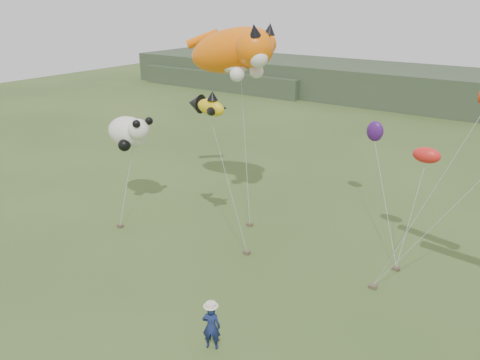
# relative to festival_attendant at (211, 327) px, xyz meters

# --- Properties ---
(ground) EXTENTS (120.00, 120.00, 0.00)m
(ground) POSITION_rel_festival_attendant_xyz_m (-0.74, 1.64, -0.89)
(ground) COLOR #385123
(ground) RESTS_ON ground
(headland) EXTENTS (90.00, 13.00, 4.00)m
(headland) POSITION_rel_festival_attendant_xyz_m (-3.85, 46.33, 1.03)
(headland) COLOR #2D3D28
(headland) RESTS_ON ground
(festival_attendant) EXTENTS (0.77, 0.67, 1.79)m
(festival_attendant) POSITION_rel_festival_attendant_xyz_m (0.00, 0.00, 0.00)
(festival_attendant) COLOR navy
(festival_attendant) RESTS_ON ground
(sandbag_anchors) EXTENTS (14.04, 4.56, 0.16)m
(sandbag_anchors) POSITION_rel_festival_attendant_xyz_m (-1.91, 7.04, -0.82)
(sandbag_anchors) COLOR brown
(sandbag_anchors) RESTS_ON ground
(cat_kite) EXTENTS (6.85, 3.72, 3.37)m
(cat_kite) POSITION_rel_festival_attendant_xyz_m (-6.40, 10.68, 8.16)
(cat_kite) COLOR #FF6A07
(cat_kite) RESTS_ON ground
(fish_kite) EXTENTS (2.43, 1.61, 1.25)m
(fish_kite) POSITION_rel_festival_attendant_xyz_m (-5.41, 6.63, 6.04)
(fish_kite) COLOR gold
(fish_kite) RESTS_ON ground
(panda_kite) EXTENTS (3.15, 2.04, 1.96)m
(panda_kite) POSITION_rel_festival_attendant_xyz_m (-11.29, 7.03, 3.71)
(panda_kite) COLOR white
(panda_kite) RESTS_ON ground
(misc_kites) EXTENTS (4.99, 4.73, 1.32)m
(misc_kites) POSITION_rel_festival_attendant_xyz_m (1.84, 13.51, 3.80)
(misc_kites) COLOR red
(misc_kites) RESTS_ON ground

